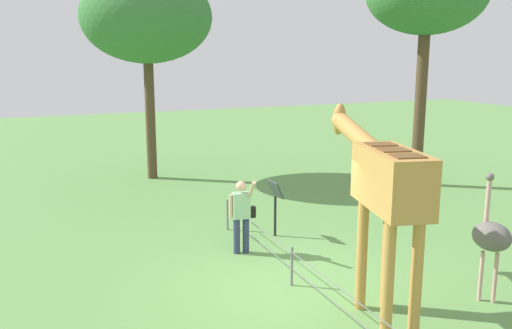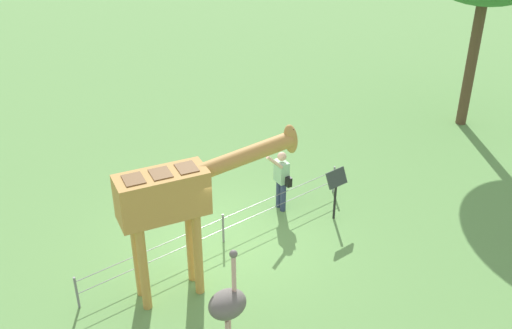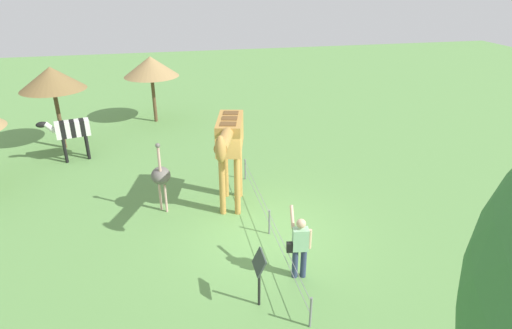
{
  "view_description": "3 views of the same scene",
  "coord_description": "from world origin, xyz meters",
  "views": [
    {
      "loc": [
        -8.59,
        4.44,
        4.27
      ],
      "look_at": [
        0.44,
        0.67,
        2.24
      ],
      "focal_mm": 38.92,
      "sensor_mm": 36.0,
      "label": 1
    },
    {
      "loc": [
        -6.34,
        -9.1,
        8.26
      ],
      "look_at": [
        0.29,
        -0.68,
        2.29
      ],
      "focal_mm": 42.29,
      "sensor_mm": 36.0,
      "label": 2
    },
    {
      "loc": [
        9.83,
        -2.34,
        6.68
      ],
      "look_at": [
        -0.21,
        -0.18,
        2.04
      ],
      "focal_mm": 30.39,
      "sensor_mm": 36.0,
      "label": 3
    }
  ],
  "objects": [
    {
      "name": "ostrich",
      "position": [
        -1.89,
        -2.67,
        1.18
      ],
      "size": [
        0.7,
        0.56,
        2.25
      ],
      "color": "#CC9E93",
      "rests_on": "ground_plane"
    },
    {
      "name": "giraffe",
      "position": [
        -1.56,
        -0.67,
        2.21
      ],
      "size": [
        3.71,
        1.32,
        3.28
      ],
      "color": "#BC8942",
      "rests_on": "ground_plane"
    },
    {
      "name": "wire_fence",
      "position": [
        0.0,
        0.15,
        0.4
      ],
      "size": [
        7.05,
        0.05,
        0.75
      ],
      "color": "slate",
      "rests_on": "ground_plane"
    },
    {
      "name": "visitor",
      "position": [
        1.92,
        0.39,
        0.9
      ],
      "size": [
        0.69,
        0.59,
        1.69
      ],
      "color": "navy",
      "rests_on": "ground_plane"
    },
    {
      "name": "ground_plane",
      "position": [
        0.0,
        0.0,
        0.0
      ],
      "size": [
        60.0,
        60.0,
        0.0
      ],
      "primitive_type": "plane",
      "color": "#60934C"
    },
    {
      "name": "info_sign",
      "position": [
        2.66,
        -0.73,
        0.95
      ],
      "size": [
        0.56,
        0.21,
        1.32
      ],
      "color": "black",
      "rests_on": "ground_plane"
    }
  ]
}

